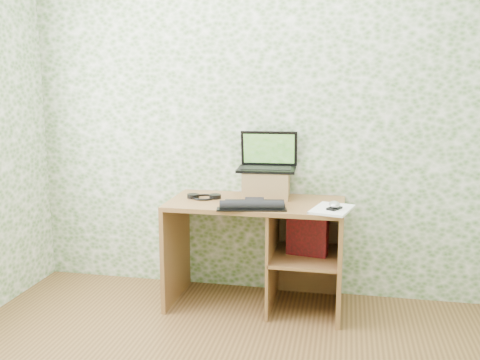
% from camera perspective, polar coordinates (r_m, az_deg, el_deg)
% --- Properties ---
extents(wall_back, '(3.50, 0.00, 3.50)m').
position_cam_1_polar(wall_back, '(3.90, 2.52, 6.62)').
color(wall_back, white).
rests_on(wall_back, ground).
extents(desk, '(1.20, 0.60, 0.75)m').
position_cam_1_polar(desk, '(3.76, 2.93, -6.24)').
color(desk, brown).
rests_on(desk, floor).
extents(riser, '(0.33, 0.28, 0.19)m').
position_cam_1_polar(riser, '(3.79, 2.83, -0.43)').
color(riser, olive).
rests_on(riser, desk).
extents(laptop, '(0.42, 0.31, 0.27)m').
position_cam_1_polar(laptop, '(3.81, 2.95, 2.05)').
color(laptop, black).
rests_on(laptop, riser).
extents(keyboard, '(0.46, 0.30, 0.06)m').
position_cam_1_polar(keyboard, '(3.49, 1.42, -2.65)').
color(keyboard, black).
rests_on(keyboard, desk).
extents(headphones, '(0.24, 0.19, 0.03)m').
position_cam_1_polar(headphones, '(3.78, -3.85, -1.80)').
color(headphones, black).
rests_on(headphones, desk).
extents(notepad, '(0.30, 0.37, 0.02)m').
position_cam_1_polar(notepad, '(3.48, 9.79, -3.10)').
color(notepad, white).
rests_on(notepad, desk).
extents(mouse, '(0.12, 0.13, 0.04)m').
position_cam_1_polar(mouse, '(3.45, 10.03, -2.77)').
color(mouse, silver).
rests_on(mouse, notepad).
extents(pen, '(0.04, 0.14, 0.01)m').
position_cam_1_polar(pen, '(3.50, 10.16, -2.84)').
color(pen, black).
rests_on(pen, notepad).
extents(red_box, '(0.29, 0.13, 0.33)m').
position_cam_1_polar(red_box, '(3.69, 7.21, -5.48)').
color(red_box, maroon).
rests_on(red_box, desk).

